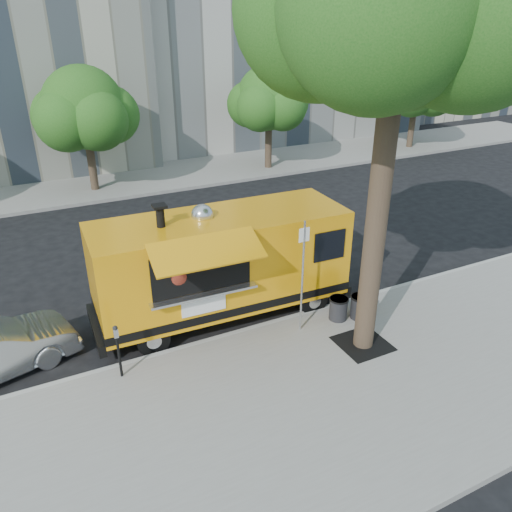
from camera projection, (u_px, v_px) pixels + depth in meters
The scene contains 14 objects.
ground at pixel (221, 319), 13.58m from camera, with size 120.00×120.00×0.00m, color black.
sidewalk at pixel (297, 411), 10.33m from camera, with size 60.00×6.00×0.15m, color gray.
curb at pixel (236, 334), 12.80m from camera, with size 60.00×0.14×0.16m, color #999993.
far_sidewalk at pixel (113, 183), 24.42m from camera, with size 60.00×5.00×0.15m, color gray.
building_right at pixel (437, 9), 41.55m from camera, with size 16.00×12.00×16.00m, color beige.
tree_well at pixel (363, 344), 12.31m from camera, with size 1.20×1.20×0.02m, color black.
far_tree_b at pixel (84, 108), 21.74m from camera, with size 3.60×3.60×5.50m.
far_tree_c at pixel (269, 98), 25.18m from camera, with size 3.24×3.24×5.21m.
far_tree_d at pixel (417, 83), 29.31m from camera, with size 3.78×3.78×5.64m.
sign_post at pixel (303, 271), 12.16m from camera, with size 0.28×0.06×3.00m.
parking_meter at pixel (118, 345), 10.86m from camera, with size 0.11×0.11×1.33m.
food_truck at pixel (221, 263), 13.07m from camera, with size 6.99×3.32×3.41m.
trash_bin_left at pixel (338, 308), 13.20m from camera, with size 0.52×0.52×0.62m.
trash_bin_right at pixel (360, 306), 13.26m from camera, with size 0.53×0.53×0.64m.
Camera 1 is at (-4.31, -10.69, 7.45)m, focal length 35.00 mm.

